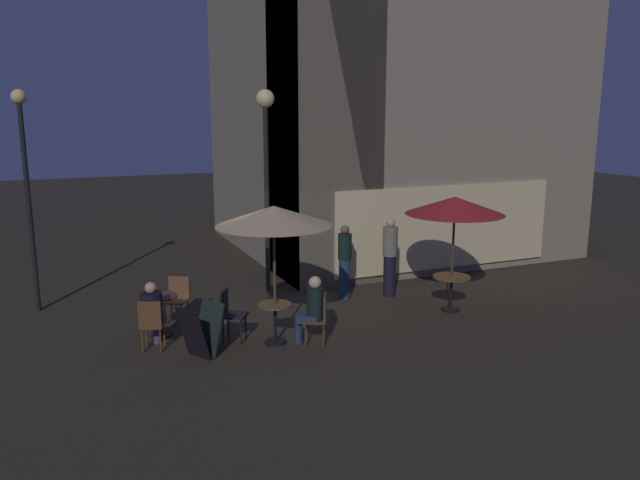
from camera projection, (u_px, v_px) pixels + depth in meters
name	position (u px, v px, depth m)	size (l,w,h in m)	color
ground_plane	(273.00, 318.00, 12.73)	(60.00, 60.00, 0.00)	#312A20
cafe_building	(362.00, 83.00, 16.92)	(8.83, 8.24, 9.72)	gray
street_lamp_near_corner	(266.00, 147.00, 12.96)	(0.38, 0.38, 4.56)	black
street_lamp_down_street	(25.00, 168.00, 12.62)	(0.30, 0.30, 4.55)	black
menu_sandwich_board	(201.00, 331.00, 10.68)	(0.83, 0.79, 0.91)	black
cafe_table_0	(451.00, 285.00, 13.13)	(0.78, 0.78, 0.74)	black
cafe_table_1	(275.00, 317.00, 11.29)	(0.60, 0.60, 0.74)	black
cafe_table_2	(160.00, 308.00, 11.67)	(0.65, 0.65, 0.78)	black
patio_umbrella_0	(455.00, 206.00, 12.79)	(2.03, 2.03, 2.42)	black
patio_umbrella_1	(274.00, 217.00, 10.91)	(2.05, 2.05, 2.52)	black
cafe_chair_0	(229.00, 310.00, 11.39)	(0.57, 0.57, 0.95)	black
cafe_chair_1	(320.00, 315.00, 11.23)	(0.53, 0.53, 0.93)	#4D3822
cafe_chair_2	(151.00, 321.00, 10.90)	(0.51, 0.51, 0.94)	brown
cafe_chair_3	(178.00, 295.00, 12.48)	(0.59, 0.59, 0.89)	brown
patron_seated_0	(312.00, 306.00, 11.21)	(0.50, 0.43, 1.27)	navy
patron_seated_1	(152.00, 310.00, 11.00)	(0.48, 0.56, 1.23)	#59405D
patron_standing_2	(345.00, 261.00, 13.93)	(0.30, 0.30, 1.67)	#203749
patron_standing_3	(390.00, 257.00, 14.11)	(0.33, 0.33, 1.79)	black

